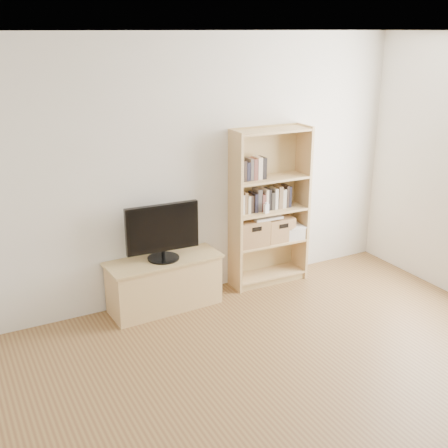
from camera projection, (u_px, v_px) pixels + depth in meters
floor at (360, 428)px, 3.88m from camera, size 4.50×5.00×0.01m
back_wall at (201, 169)px, 5.54m from camera, size 4.50×0.02×2.60m
ceiling at (398, 32)px, 3.02m from camera, size 4.50×5.00×0.01m
tv_stand at (164, 284)px, 5.49m from camera, size 1.09×0.45×0.49m
bookshelf at (269, 208)px, 5.88m from camera, size 0.85×0.32×1.68m
television at (162, 232)px, 5.31m from camera, size 0.72×0.09×0.56m
books_row_mid at (269, 198)px, 5.87m from camera, size 0.90×0.24×0.24m
books_row_upper at (254, 169)px, 5.68m from camera, size 0.40×0.17×0.21m
baby_monitor at (266, 208)px, 5.76m from camera, size 0.05×0.04×0.10m
basket_left at (251, 232)px, 5.86m from camera, size 0.34×0.29×0.27m
basket_right at (277, 228)px, 6.00m from camera, size 0.31×0.26×0.25m
laptop at (266, 217)px, 5.88m from camera, size 0.32×0.23×0.02m
magazine_stack at (292, 231)px, 6.10m from camera, size 0.23×0.30×0.13m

